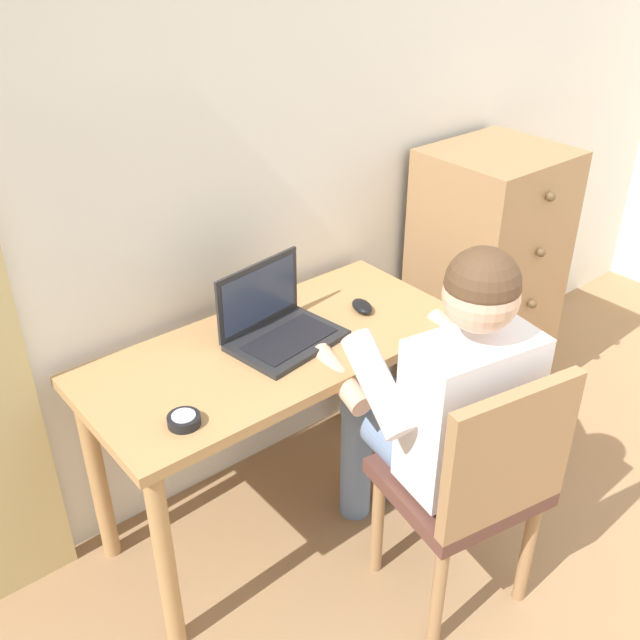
# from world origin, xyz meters

# --- Properties ---
(wall_back) EXTENTS (4.80, 0.05, 2.50)m
(wall_back) POSITION_xyz_m (0.00, 2.20, 1.25)
(wall_back) COLOR silver
(wall_back) RESTS_ON ground_plane
(desk) EXTENTS (1.23, 0.56, 0.73)m
(desk) POSITION_xyz_m (-0.50, 1.85, 0.61)
(desk) COLOR tan
(desk) RESTS_ON ground_plane
(dresser) EXTENTS (0.51, 0.49, 1.11)m
(dresser) POSITION_xyz_m (0.61, 1.91, 0.56)
(dresser) COLOR #9E754C
(dresser) RESTS_ON ground_plane
(chair) EXTENTS (0.48, 0.47, 0.89)m
(chair) POSITION_xyz_m (-0.28, 1.19, 0.50)
(chair) COLOR brown
(chair) RESTS_ON ground_plane
(person_seated) EXTENTS (0.60, 0.63, 1.21)m
(person_seated) POSITION_xyz_m (-0.25, 1.37, 0.68)
(person_seated) COLOR #6B84AD
(person_seated) RESTS_ON ground_plane
(laptop) EXTENTS (0.37, 0.30, 0.24)m
(laptop) POSITION_xyz_m (-0.47, 1.88, 0.78)
(laptop) COLOR #232326
(laptop) RESTS_ON desk
(computer_mouse) EXTENTS (0.09, 0.11, 0.03)m
(computer_mouse) POSITION_xyz_m (-0.15, 1.84, 0.74)
(computer_mouse) COLOR black
(computer_mouse) RESTS_ON desk
(desk_clock) EXTENTS (0.09, 0.09, 0.03)m
(desk_clock) POSITION_xyz_m (-0.93, 1.69, 0.74)
(desk_clock) COLOR black
(desk_clock) RESTS_ON desk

